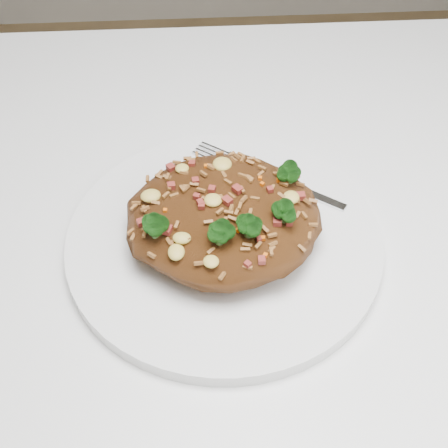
{
  "coord_description": "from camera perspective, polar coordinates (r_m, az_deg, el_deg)",
  "views": [
    {
      "loc": [
        -0.14,
        -0.34,
        1.18
      ],
      "look_at": [
        -0.12,
        0.03,
        0.78
      ],
      "focal_mm": 50.0,
      "sensor_mm": 36.0,
      "label": 1
    }
  ],
  "objects": [
    {
      "name": "fork",
      "position": [
        0.6,
        4.69,
        4.09
      ],
      "size": [
        0.14,
        0.11,
        0.0
      ],
      "rotation": [
        0.0,
        0.0,
        -0.61
      ],
      "color": "silver",
      "rests_on": "plate"
    },
    {
      "name": "plate",
      "position": [
        0.56,
        -0.0,
        -1.53
      ],
      "size": [
        0.28,
        0.28,
        0.01
      ],
      "primitive_type": "cylinder",
      "color": "white",
      "rests_on": "dining_table"
    },
    {
      "name": "dining_table",
      "position": [
        0.63,
        10.96,
        -8.53
      ],
      "size": [
        1.2,
        0.8,
        0.75
      ],
      "color": "white",
      "rests_on": "ground"
    },
    {
      "name": "fried_rice",
      "position": [
        0.53,
        0.05,
        1.17
      ],
      "size": [
        0.17,
        0.15,
        0.07
      ],
      "color": "brown",
      "rests_on": "plate"
    }
  ]
}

